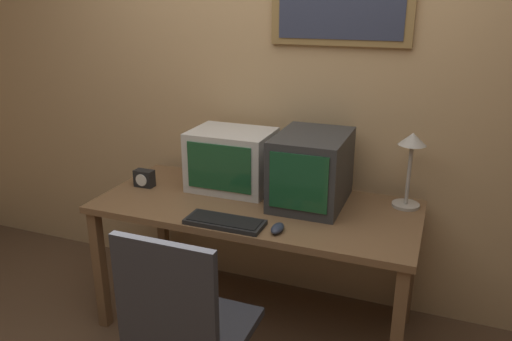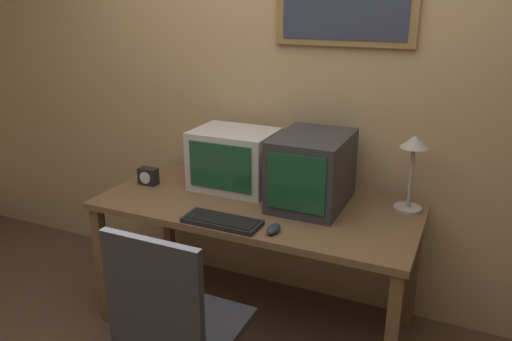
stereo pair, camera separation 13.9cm
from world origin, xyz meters
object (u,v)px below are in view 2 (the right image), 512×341
(mouse_near_keyboard, at_px, (273,229))
(desk_lamp, at_px, (413,157))
(monitor_left, at_px, (234,159))
(keyboard_main, at_px, (222,221))
(monitor_right, at_px, (312,170))
(desk_clock, at_px, (148,176))

(mouse_near_keyboard, height_order, desk_lamp, desk_lamp)
(desk_lamp, bearing_deg, monitor_left, -175.20)
(monitor_left, height_order, keyboard_main, monitor_left)
(mouse_near_keyboard, bearing_deg, monitor_left, 133.70)
(monitor_right, xyz_separation_m, desk_lamp, (0.49, 0.13, 0.10))
(keyboard_main, bearing_deg, desk_lamp, 34.32)
(monitor_left, relative_size, desk_lamp, 1.14)
(mouse_near_keyboard, relative_size, desk_clock, 0.97)
(keyboard_main, distance_m, mouse_near_keyboard, 0.27)
(desk_clock, bearing_deg, monitor_left, 18.95)
(monitor_left, height_order, desk_lamp, desk_lamp)
(monitor_left, bearing_deg, mouse_near_keyboard, -46.30)
(desk_lamp, bearing_deg, desk_clock, -170.32)
(monitor_left, distance_m, monitor_right, 0.48)
(monitor_right, xyz_separation_m, desk_clock, (-0.96, -0.12, -0.14))
(mouse_near_keyboard, relative_size, desk_lamp, 0.27)
(monitor_left, xyz_separation_m, mouse_near_keyboard, (0.43, -0.45, -0.15))
(monitor_left, relative_size, mouse_near_keyboard, 4.17)
(keyboard_main, relative_size, mouse_near_keyboard, 3.55)
(keyboard_main, xyz_separation_m, mouse_near_keyboard, (0.27, 0.01, 0.01))
(desk_clock, bearing_deg, monitor_right, 6.98)
(monitor_right, xyz_separation_m, keyboard_main, (-0.31, -0.42, -0.18))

